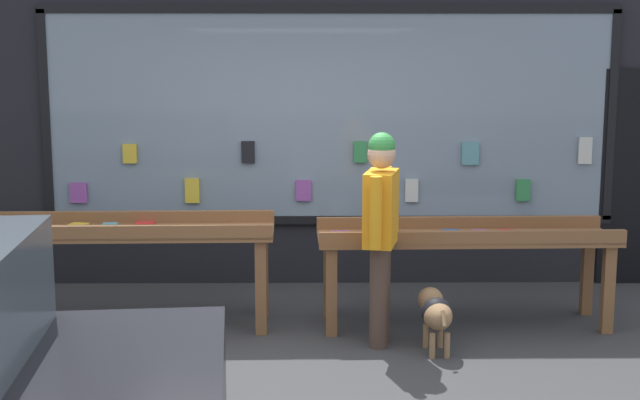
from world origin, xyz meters
The scene contains 6 objects.
ground_plane centered at (0.00, 0.00, 0.00)m, with size 40.00×40.00×0.00m, color #38383A.
shopfront_facade centered at (0.06, 2.39, 1.85)m, with size 7.78×0.29×3.76m.
display_table_left centered at (-1.40, 0.94, 0.73)m, with size 2.46×0.74×0.91m.
display_table_right centered at (1.40, 0.93, 0.69)m, with size 2.46×0.73×0.86m.
person_browsing centered at (0.66, 0.44, 0.97)m, with size 0.31×0.65×1.66m.
small_dog centered at (1.07, 0.27, 0.31)m, with size 0.25×0.61×0.45m.
Camera 1 is at (0.13, -6.25, 2.27)m, focal length 50.00 mm.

